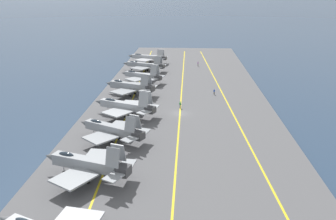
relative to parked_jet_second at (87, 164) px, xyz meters
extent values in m
plane|color=navy|center=(32.23, -13.82, -3.16)|extent=(2000.00, 2000.00, 0.00)
cube|color=#565659|center=(32.23, -13.82, -2.96)|extent=(198.79, 46.82, 0.40)
cube|color=yellow|center=(32.23, -26.69, -2.75)|extent=(178.63, 10.80, 0.01)
cube|color=yellow|center=(32.23, -13.82, -2.75)|extent=(178.91, 0.36, 0.01)
cube|color=yellow|center=(32.23, -0.94, -2.75)|extent=(178.82, 6.58, 0.01)
cone|color=#5B5E60|center=(-14.02, 6.23, -0.41)|extent=(2.24, 2.73, 1.43)
cube|color=gray|center=(0.10, 0.32, 0.02)|extent=(5.13, 11.39, 1.78)
cone|color=#5B5E60|center=(2.09, 6.63, 0.02)|extent=(2.26, 2.56, 1.69)
cube|color=#38383A|center=(-1.94, -6.13, 0.02)|extent=(2.51, 2.38, 1.52)
ellipsoid|color=#232D38|center=(1.14, 3.62, 0.87)|extent=(1.77, 2.94, 0.98)
cube|color=gray|center=(-3.53, 1.06, -0.56)|extent=(7.35, 7.12, 0.28)
cube|color=gray|center=(3.50, -1.16, -0.56)|extent=(5.89, 5.26, 0.28)
cube|color=gray|center=(-2.46, -4.68, 2.42)|extent=(1.53, 2.33, 2.97)
cube|color=gray|center=(-0.67, -5.24, 2.42)|extent=(1.53, 2.33, 2.97)
cube|color=gray|center=(-3.98, -5.00, 0.02)|extent=(3.48, 3.20, 0.20)
cube|color=gray|center=(0.39, -6.38, 0.02)|extent=(3.06, 2.50, 0.20)
cylinder|color=#B2B2B7|center=(1.38, 4.35, -1.82)|extent=(0.16, 0.16, 1.88)
cylinder|color=black|center=(1.38, 4.35, -2.46)|extent=(0.39, 0.64, 0.60)
cylinder|color=#B2B2B7|center=(-1.44, -0.40, -1.82)|extent=(0.16, 0.16, 1.88)
cylinder|color=black|center=(-1.44, -0.40, -2.46)|extent=(0.39, 0.64, 0.60)
cylinder|color=#B2B2B7|center=(0.94, -1.16, -1.82)|extent=(0.16, 0.16, 1.88)
cylinder|color=black|center=(0.94, -1.16, -2.46)|extent=(0.39, 0.64, 0.60)
cube|color=gray|center=(15.33, -0.35, -0.27)|extent=(6.74, 11.08, 1.67)
cone|color=#5B5E60|center=(18.38, 5.65, -0.27)|extent=(2.41, 2.67, 1.59)
cube|color=#38383A|center=(12.20, -6.48, -0.27)|extent=(2.57, 2.55, 1.42)
ellipsoid|color=#232D38|center=(16.92, 2.79, 0.52)|extent=(2.10, 2.93, 0.92)
cube|color=gray|center=(12.13, 0.84, -0.82)|extent=(7.14, 7.13, 0.28)
cube|color=gray|center=(18.17, -2.23, -0.82)|extent=(6.10, 6.03, 0.28)
cube|color=gray|center=(11.99, -4.97, 2.04)|extent=(1.80, 2.36, 2.91)
cube|color=gray|center=(13.55, -5.77, 2.04)|extent=(1.80, 2.36, 2.91)
cube|color=gray|center=(10.42, -5.05, -0.27)|extent=(3.55, 3.43, 0.20)
cube|color=gray|center=(14.41, -7.08, -0.27)|extent=(3.32, 2.91, 0.20)
cylinder|color=#B2B2B7|center=(17.28, 3.49, -1.93)|extent=(0.16, 0.16, 1.65)
cylinder|color=black|center=(17.28, 3.49, -2.46)|extent=(0.47, 0.63, 0.60)
cylinder|color=#B2B2B7|center=(13.75, -0.86, -1.93)|extent=(0.16, 0.16, 1.65)
cylinder|color=black|center=(13.75, -0.86, -2.46)|extent=(0.47, 0.63, 0.60)
cylinder|color=#B2B2B7|center=(15.84, -1.92, -1.93)|extent=(0.16, 0.16, 1.65)
cylinder|color=black|center=(15.84, -1.92, -2.46)|extent=(0.47, 0.63, 0.60)
cube|color=#9EA3A8|center=(29.71, -0.53, -0.17)|extent=(6.15, 11.91, 1.70)
cone|color=#5B5E60|center=(32.38, 6.02, -0.17)|extent=(2.36, 2.74, 1.61)
cube|color=#38383A|center=(26.99, -7.23, -0.17)|extent=(2.55, 2.56, 1.44)
ellipsoid|color=#232D38|center=(31.11, 2.90, 0.64)|extent=(1.98, 3.09, 0.93)
cube|color=#9EA3A8|center=(26.40, 0.37, -0.72)|extent=(7.24, 7.27, 0.28)
cube|color=#9EA3A8|center=(32.72, -2.19, -0.72)|extent=(5.81, 5.93, 0.28)
cube|color=#9EA3A8|center=(26.66, -5.68, 2.36)|extent=(1.80, 2.51, 3.30)
cube|color=#9EA3A8|center=(28.31, -6.35, 2.36)|extent=(1.80, 2.51, 3.30)
cube|color=#9EA3A8|center=(25.09, -5.93, -0.17)|extent=(3.60, 3.44, 0.20)
cube|color=#9EA3A8|center=(29.26, -7.62, -0.17)|extent=(3.22, 2.84, 0.20)
cylinder|color=#B2B2B7|center=(31.42, 3.66, -1.89)|extent=(0.16, 0.16, 1.74)
cylinder|color=black|center=(31.42, 3.66, -2.46)|extent=(0.43, 0.64, 0.60)
cylinder|color=#B2B2B7|center=(28.15, -1.23, -1.89)|extent=(0.16, 0.16, 1.74)
cylinder|color=black|center=(28.15, -1.23, -2.46)|extent=(0.43, 0.64, 0.60)
cylinder|color=#B2B2B7|center=(30.35, -2.12, -1.89)|extent=(0.16, 0.16, 1.74)
cylinder|color=black|center=(30.35, -2.12, -2.46)|extent=(0.43, 0.64, 0.60)
cube|color=gray|center=(46.95, 0.99, -0.05)|extent=(5.92, 11.31, 1.86)
cone|color=#5B5E60|center=(49.39, 7.17, -0.05)|extent=(2.44, 2.66, 1.77)
cube|color=#38383A|center=(44.46, -5.33, -0.05)|extent=(2.67, 2.51, 1.58)
ellipsoid|color=#232D38|center=(48.23, 4.22, 0.83)|extent=(1.97, 2.96, 1.03)
cube|color=gray|center=(43.37, 1.99, -0.66)|extent=(7.37, 7.23, 0.28)
cube|color=gray|center=(50.25, -0.72, -0.66)|extent=(6.13, 5.62, 0.28)
cube|color=gray|center=(44.00, -3.82, 2.31)|extent=(1.62, 2.34, 2.82)
cube|color=gray|center=(45.83, -4.54, 2.31)|extent=(1.62, 2.34, 2.82)
cube|color=gray|center=(42.46, -4.04, -0.05)|extent=(3.52, 3.31, 0.20)
cube|color=gray|center=(46.80, -5.75, -0.05)|extent=(3.17, 2.68, 0.20)
cylinder|color=#B2B2B7|center=(48.51, 4.94, -1.87)|extent=(0.16, 0.16, 1.77)
cylinder|color=black|center=(48.51, 4.94, -2.46)|extent=(0.42, 0.64, 0.60)
cylinder|color=#B2B2B7|center=(45.31, 0.39, -1.87)|extent=(0.16, 0.16, 1.77)
cylinder|color=black|center=(45.31, 0.39, -2.46)|extent=(0.42, 0.64, 0.60)
cylinder|color=#B2B2B7|center=(47.74, -0.56, -1.87)|extent=(0.16, 0.16, 1.77)
cylinder|color=black|center=(47.74, -0.56, -2.46)|extent=(0.42, 0.64, 0.60)
cube|color=#93999E|center=(61.45, -0.36, -0.45)|extent=(6.55, 10.80, 1.54)
cone|color=#5B5E60|center=(64.46, 5.51, -0.45)|extent=(2.28, 2.58, 1.46)
cube|color=#38383A|center=(58.36, -6.36, -0.45)|extent=(2.42, 2.45, 1.31)
ellipsoid|color=#232D38|center=(63.02, 2.71, 0.29)|extent=(2.01, 2.84, 0.85)
cube|color=#93999E|center=(58.43, 0.76, -0.95)|extent=(6.87, 6.88, 0.28)
cube|color=#93999E|center=(64.11, -2.16, -0.95)|extent=(5.83, 5.88, 0.28)
cube|color=#93999E|center=(58.20, -4.90, 1.95)|extent=(1.85, 2.36, 3.20)
cube|color=#93999E|center=(59.64, -5.64, 1.95)|extent=(1.85, 2.36, 3.20)
cube|color=#93999E|center=(56.64, -4.96, -0.45)|extent=(3.53, 3.40, 0.20)
cube|color=#93999E|center=(60.50, -6.94, -0.45)|extent=(3.31, 2.88, 0.20)
cylinder|color=#B2B2B7|center=(63.37, 3.39, -1.99)|extent=(0.16, 0.16, 1.54)
cylinder|color=black|center=(63.37, 3.39, -2.46)|extent=(0.47, 0.63, 0.60)
cylinder|color=#B2B2B7|center=(59.96, -0.89, -1.99)|extent=(0.16, 0.16, 1.54)
cylinder|color=black|center=(59.96, -0.89, -2.46)|extent=(0.47, 0.63, 0.60)
cylinder|color=#B2B2B7|center=(61.88, -1.88, -1.99)|extent=(0.16, 0.16, 1.54)
cylinder|color=black|center=(61.88, -1.88, -2.46)|extent=(0.47, 0.63, 0.60)
cube|color=gray|center=(77.69, 0.83, -0.43)|extent=(5.33, 12.21, 1.51)
cone|color=#5B5E60|center=(79.96, 7.65, -0.43)|extent=(2.10, 2.67, 1.43)
cube|color=#38383A|center=(75.37, -6.14, -0.43)|extent=(2.28, 2.45, 1.28)
ellipsoid|color=#232D38|center=(78.88, 4.40, 0.29)|extent=(1.74, 3.12, 0.83)
cube|color=gray|center=(74.48, 1.46, -0.92)|extent=(7.07, 7.18, 0.28)
cube|color=gray|center=(80.64, -0.59, -0.92)|extent=(5.37, 5.71, 0.28)
cube|color=gray|center=(75.04, -4.62, 1.77)|extent=(1.58, 2.50, 2.85)
cube|color=gray|center=(76.55, -5.12, 1.77)|extent=(1.58, 2.50, 2.85)
cube|color=gray|center=(73.49, -4.99, -0.43)|extent=(3.58, 3.39, 0.20)
cube|color=gray|center=(77.57, -6.35, -0.43)|extent=(3.11, 2.72, 0.20)
cylinder|color=#B2B2B7|center=(79.14, 5.19, -1.97)|extent=(0.16, 0.16, 1.57)
cylinder|color=black|center=(79.14, 5.19, -2.46)|extent=(0.40, 0.64, 0.60)
cylinder|color=#B2B2B7|center=(76.29, -0.02, -1.97)|extent=(0.16, 0.16, 1.57)
cylinder|color=black|center=(76.29, -0.02, -2.46)|extent=(0.40, 0.64, 0.60)
cylinder|color=#B2B2B7|center=(78.30, -0.69, -1.97)|extent=(0.16, 0.16, 1.57)
cylinder|color=black|center=(78.30, -0.69, -2.46)|extent=(0.40, 0.64, 0.60)
cube|color=#A8AAAF|center=(92.32, 1.14, -0.24)|extent=(4.93, 12.37, 1.52)
cone|color=#5B5E60|center=(94.33, 8.09, -0.24)|extent=(2.04, 2.66, 1.44)
cube|color=#38383A|center=(90.26, -5.96, -0.24)|extent=(2.24, 2.42, 1.29)
ellipsoid|color=#232D38|center=(93.37, 4.78, 0.48)|extent=(1.65, 3.14, 0.83)
cube|color=#A8AAAF|center=(88.73, 1.75, -0.73)|extent=(7.64, 7.52, 0.28)
cube|color=#A8AAAF|center=(95.67, -0.27, -0.73)|extent=(5.91, 5.59, 0.28)
cube|color=#A8AAAF|center=(89.87, -4.45, 1.85)|extent=(1.46, 2.49, 2.63)
cube|color=#A8AAAF|center=(91.40, -4.89, 1.85)|extent=(1.46, 2.49, 2.63)
cube|color=#A8AAAF|center=(88.32, -4.87, -0.24)|extent=(3.55, 3.35, 0.20)
cube|color=#A8AAAF|center=(92.47, -6.08, -0.24)|extent=(3.04, 2.64, 0.20)
cylinder|color=#B2B2B7|center=(93.61, 5.58, -1.88)|extent=(0.16, 0.16, 1.76)
cylinder|color=black|center=(93.61, 5.58, -2.46)|extent=(0.38, 0.64, 0.60)
cylinder|color=#B2B2B7|center=(90.95, 0.23, -1.88)|extent=(0.16, 0.16, 1.76)
cylinder|color=black|center=(90.95, 0.23, -2.46)|extent=(0.38, 0.64, 0.60)
cylinder|color=#B2B2B7|center=(92.99, -0.36, -1.88)|extent=(0.16, 0.16, 1.76)
cylinder|color=black|center=(92.99, -0.36, -2.46)|extent=(0.38, 0.64, 0.60)
cylinder|color=#4C473D|center=(36.14, -13.78, -2.32)|extent=(0.24, 0.24, 0.88)
cube|color=green|center=(36.14, -13.78, -1.57)|extent=(0.37, 0.45, 0.60)
sphere|color=tan|center=(36.14, -13.78, -1.14)|extent=(0.22, 0.22, 0.22)
sphere|color=green|center=(36.14, -13.78, -1.08)|extent=(0.24, 0.24, 0.24)
cylinder|color=#4C473D|center=(87.56, -19.44, -2.29)|extent=(0.24, 0.24, 0.93)
cube|color=purple|center=(87.56, -19.44, -1.52)|extent=(0.42, 0.33, 0.61)
sphere|color=#9E7051|center=(87.56, -19.44, -1.09)|extent=(0.22, 0.22, 0.22)
sphere|color=purple|center=(87.56, -19.44, -1.03)|extent=(0.24, 0.24, 0.24)
cylinder|color=#383328|center=(48.87, -23.16, -2.35)|extent=(0.24, 0.24, 0.82)
cube|color=#284CB2|center=(48.87, -23.16, -1.67)|extent=(0.34, 0.43, 0.55)
sphere|color=beige|center=(48.87, -23.16, -1.26)|extent=(0.22, 0.22, 0.22)
sphere|color=#284CB2|center=(48.87, -23.16, -1.20)|extent=(0.24, 0.24, 0.24)
camera|label=1|loc=(-49.15, -15.55, 26.11)|focal=38.00mm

